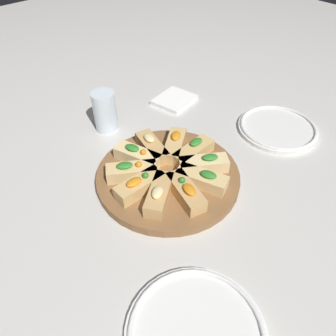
{
  "coord_description": "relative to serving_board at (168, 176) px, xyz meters",
  "views": [
    {
      "loc": [
        0.36,
        0.39,
        0.53
      ],
      "look_at": [
        0.0,
        0.0,
        0.03
      ],
      "focal_mm": 35.0,
      "sensor_mm": 36.0,
      "label": 1
    }
  ],
  "objects": [
    {
      "name": "ground_plane",
      "position": [
        0.0,
        0.0,
        -0.01
      ],
      "size": [
        3.0,
        3.0,
        0.0
      ],
      "primitive_type": "plane",
      "color": "beige"
    },
    {
      "name": "serving_board",
      "position": [
        0.0,
        0.0,
        0.0
      ],
      "size": [
        0.32,
        0.32,
        0.02
      ],
      "primitive_type": "cylinder",
      "color": "brown",
      "rests_on": "ground_plane"
    },
    {
      "name": "focaccia_slice_0",
      "position": [
        -0.07,
        -0.05,
        0.03
      ],
      "size": [
        0.11,
        0.1,
        0.04
      ],
      "color": "tan",
      "rests_on": "serving_board"
    },
    {
      "name": "focaccia_slice_1",
      "position": [
        -0.02,
        -0.08,
        0.03
      ],
      "size": [
        0.07,
        0.12,
        0.04
      ],
      "color": "tan",
      "rests_on": "serving_board"
    },
    {
      "name": "focaccia_slice_2",
      "position": [
        0.02,
        -0.08,
        0.03
      ],
      "size": [
        0.07,
        0.12,
        0.04
      ],
      "color": "#E5C689",
      "rests_on": "serving_board"
    },
    {
      "name": "focaccia_slice_3",
      "position": [
        0.07,
        -0.05,
        0.03
      ],
      "size": [
        0.11,
        0.09,
        0.04
      ],
      "color": "#DBB775",
      "rests_on": "serving_board"
    },
    {
      "name": "focaccia_slice_4",
      "position": [
        0.08,
        -0.0,
        0.03
      ],
      "size": [
        0.11,
        0.04,
        0.04
      ],
      "color": "tan",
      "rests_on": "serving_board"
    },
    {
      "name": "focaccia_slice_5",
      "position": [
        0.07,
        0.05,
        0.03
      ],
      "size": [
        0.11,
        0.09,
        0.04
      ],
      "color": "tan",
      "rests_on": "serving_board"
    },
    {
      "name": "focaccia_slice_6",
      "position": [
        0.02,
        0.08,
        0.03
      ],
      "size": [
        0.07,
        0.12,
        0.04
      ],
      "color": "tan",
      "rests_on": "serving_board"
    },
    {
      "name": "focaccia_slice_7",
      "position": [
        -0.03,
        0.08,
        0.03
      ],
      "size": [
        0.08,
        0.12,
        0.04
      ],
      "color": "#DBB775",
      "rests_on": "serving_board"
    },
    {
      "name": "focaccia_slice_8",
      "position": [
        -0.07,
        0.05,
        0.03
      ],
      "size": [
        0.11,
        0.09,
        0.04
      ],
      "color": "#E5C689",
      "rests_on": "serving_board"
    },
    {
      "name": "focaccia_slice_9",
      "position": [
        -0.08,
        -0.0,
        0.03
      ],
      "size": [
        0.11,
        0.05,
        0.04
      ],
      "color": "tan",
      "rests_on": "serving_board"
    },
    {
      "name": "plate_left",
      "position": [
        -0.35,
        0.06,
        -0.0
      ],
      "size": [
        0.21,
        0.21,
        0.02
      ],
      "color": "white",
      "rests_on": "ground_plane"
    },
    {
      "name": "plate_right",
      "position": [
        0.2,
        0.28,
        -0.0
      ],
      "size": [
        0.22,
        0.22,
        0.02
      ],
      "color": "white",
      "rests_on": "ground_plane"
    },
    {
      "name": "water_glass",
      "position": [
        -0.01,
        -0.26,
        0.04
      ],
      "size": [
        0.06,
        0.06,
        0.11
      ],
      "primitive_type": "cylinder",
      "color": "silver",
      "rests_on": "ground_plane"
    },
    {
      "name": "napkin_stack",
      "position": [
        -0.24,
        -0.23,
        -0.0
      ],
      "size": [
        0.13,
        0.12,
        0.01
      ],
      "primitive_type": "cube",
      "rotation": [
        0.0,
        0.0,
        0.2
      ],
      "color": "white",
      "rests_on": "ground_plane"
    }
  ]
}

